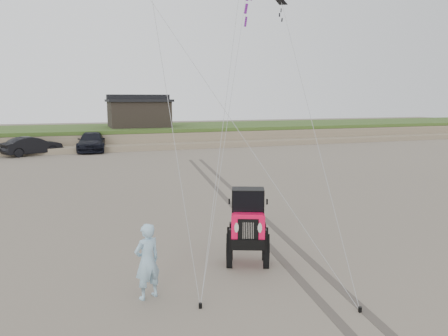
{
  "coord_description": "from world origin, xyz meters",
  "views": [
    {
      "loc": [
        -4.97,
        -9.27,
        4.68
      ],
      "look_at": [
        -0.61,
        3.0,
        2.6
      ],
      "focal_mm": 35.0,
      "sensor_mm": 36.0,
      "label": 1
    }
  ],
  "objects_px": {
    "truck_b": "(32,146)",
    "truck_c": "(92,142)",
    "man": "(147,261)",
    "jeep": "(248,235)",
    "cabin": "(139,112)"
  },
  "relations": [
    {
      "from": "jeep",
      "to": "man",
      "type": "xyz_separation_m",
      "value": [
        -3.04,
        -1.16,
        0.04
      ]
    },
    {
      "from": "cabin",
      "to": "truck_c",
      "type": "relative_size",
      "value": 1.11
    },
    {
      "from": "cabin",
      "to": "man",
      "type": "xyz_separation_m",
      "value": [
        -5.41,
        -36.48,
        -2.33
      ]
    },
    {
      "from": "truck_c",
      "to": "man",
      "type": "distance_m",
      "value": 30.86
    },
    {
      "from": "truck_b",
      "to": "man",
      "type": "xyz_separation_m",
      "value": [
        4.5,
        -29.55,
        0.14
      ]
    },
    {
      "from": "truck_c",
      "to": "man",
      "type": "height_order",
      "value": "man"
    },
    {
      "from": "truck_b",
      "to": "truck_c",
      "type": "xyz_separation_m",
      "value": [
        4.82,
        1.3,
        0.06
      ]
    },
    {
      "from": "jeep",
      "to": "man",
      "type": "relative_size",
      "value": 2.56
    },
    {
      "from": "cabin",
      "to": "truck_c",
      "type": "bearing_deg",
      "value": -132.13
    },
    {
      "from": "truck_c",
      "to": "man",
      "type": "bearing_deg",
      "value": -83.87
    },
    {
      "from": "truck_b",
      "to": "man",
      "type": "distance_m",
      "value": 29.9
    },
    {
      "from": "man",
      "to": "cabin",
      "type": "bearing_deg",
      "value": -121.22
    },
    {
      "from": "truck_b",
      "to": "truck_c",
      "type": "height_order",
      "value": "truck_c"
    },
    {
      "from": "truck_c",
      "to": "jeep",
      "type": "relative_size",
      "value": 1.23
    },
    {
      "from": "cabin",
      "to": "truck_b",
      "type": "bearing_deg",
      "value": -145.04
    }
  ]
}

